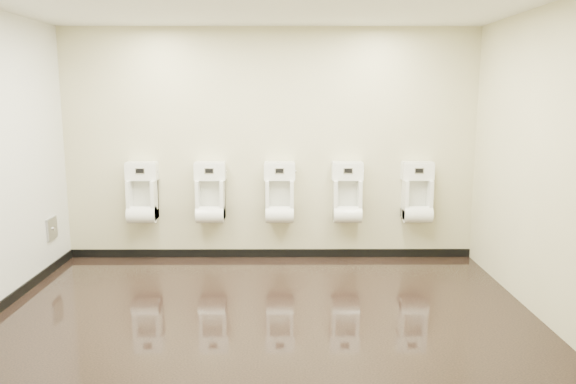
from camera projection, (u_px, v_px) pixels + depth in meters
name	position (u px, v px, depth m)	size (l,w,h in m)	color
ground	(266.00, 310.00, 5.32)	(5.00, 3.50, 0.00)	black
ceiling	(263.00, 2.00, 4.83)	(5.00, 3.50, 0.00)	silver
back_wall	(270.00, 145.00, 6.80)	(5.00, 0.02, 2.80)	beige
front_wall	(254.00, 199.00, 3.35)	(5.00, 0.02, 2.80)	beige
right_wall	(540.00, 163.00, 5.09)	(0.02, 3.50, 2.80)	beige
skirting_back	(270.00, 253.00, 7.02)	(5.00, 0.02, 0.10)	black
skirting_left	(2.00, 305.00, 5.30)	(0.02, 3.50, 0.10)	black
access_panel	(52.00, 229.00, 6.40)	(0.04, 0.25, 0.25)	#9E9EA3
urinal_0	(142.00, 197.00, 6.77)	(0.38, 0.29, 0.72)	white
urinal_1	(210.00, 197.00, 6.78)	(0.38, 0.29, 0.72)	white
urinal_2	(280.00, 197.00, 6.78)	(0.38, 0.29, 0.72)	white
urinal_3	(347.00, 197.00, 6.79)	(0.38, 0.29, 0.72)	white
urinal_4	(417.00, 197.00, 6.79)	(0.38, 0.29, 0.72)	white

